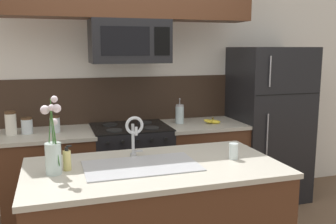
# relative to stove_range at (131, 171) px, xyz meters

# --- Properties ---
(rear_partition) EXTENTS (5.20, 0.10, 2.60)m
(rear_partition) POSITION_rel_stove_range_xyz_m (0.30, 0.38, 0.84)
(rear_partition) COLOR silver
(rear_partition) RESTS_ON ground
(splash_band) EXTENTS (3.22, 0.01, 0.48)m
(splash_band) POSITION_rel_stove_range_xyz_m (-0.00, 0.32, 0.69)
(splash_band) COLOR #332319
(splash_band) RESTS_ON rear_partition
(back_counter_left) EXTENTS (0.85, 0.65, 0.91)m
(back_counter_left) POSITION_rel_stove_range_xyz_m (-0.79, 0.00, -0.01)
(back_counter_left) COLOR #4C2B19
(back_counter_left) RESTS_ON ground
(back_counter_right) EXTENTS (0.84, 0.65, 0.91)m
(back_counter_right) POSITION_rel_stove_range_xyz_m (0.79, 0.00, -0.01)
(back_counter_right) COLOR #4C2B19
(back_counter_right) RESTS_ON ground
(stove_range) EXTENTS (0.76, 0.64, 0.93)m
(stove_range) POSITION_rel_stove_range_xyz_m (0.00, 0.00, 0.00)
(stove_range) COLOR black
(stove_range) RESTS_ON ground
(microwave) EXTENTS (0.74, 0.40, 0.41)m
(microwave) POSITION_rel_stove_range_xyz_m (0.00, -0.02, 1.29)
(microwave) COLOR black
(refrigerator) EXTENTS (0.78, 0.74, 1.70)m
(refrigerator) POSITION_rel_stove_range_xyz_m (1.58, 0.02, 0.39)
(refrigerator) COLOR black
(refrigerator) RESTS_ON ground
(storage_jar_tall) EXTENTS (0.10, 0.10, 0.22)m
(storage_jar_tall) POSITION_rel_stove_range_xyz_m (-1.10, 0.02, 0.56)
(storage_jar_tall) COLOR silver
(storage_jar_tall) RESTS_ON back_counter_left
(storage_jar_medium) EXTENTS (0.10, 0.10, 0.15)m
(storage_jar_medium) POSITION_rel_stove_range_xyz_m (-0.97, 0.03, 0.52)
(storage_jar_medium) COLOR silver
(storage_jar_medium) RESTS_ON back_counter_left
(storage_jar_short) EXTENTS (0.09, 0.09, 0.16)m
(storage_jar_short) POSITION_rel_stove_range_xyz_m (-0.72, 0.00, 0.53)
(storage_jar_short) COLOR silver
(storage_jar_short) RESTS_ON back_counter_left
(banana_bunch) EXTENTS (0.19, 0.16, 0.08)m
(banana_bunch) POSITION_rel_stove_range_xyz_m (0.87, -0.06, 0.47)
(banana_bunch) COLOR yellow
(banana_bunch) RESTS_ON back_counter_right
(french_press) EXTENTS (0.09, 0.09, 0.27)m
(french_press) POSITION_rel_stove_range_xyz_m (0.54, 0.06, 0.55)
(french_press) COLOR silver
(french_press) RESTS_ON back_counter_right
(kitchen_sink) EXTENTS (0.76, 0.44, 0.16)m
(kitchen_sink) POSITION_rel_stove_range_xyz_m (-0.18, -1.25, 0.38)
(kitchen_sink) COLOR #ADAFB5
(kitchen_sink) RESTS_ON island_counter
(sink_faucet) EXTENTS (0.14, 0.14, 0.31)m
(sink_faucet) POSITION_rel_stove_range_xyz_m (-0.18, -1.03, 0.65)
(sink_faucet) COLOR #B7BABF
(sink_faucet) RESTS_ON island_counter
(dish_soap_bottle) EXTENTS (0.06, 0.05, 0.16)m
(dish_soap_bottle) POSITION_rel_stove_range_xyz_m (-0.66, -1.18, 0.52)
(dish_soap_bottle) COLOR #DBCC75
(dish_soap_bottle) RESTS_ON island_counter
(spare_glass) EXTENTS (0.06, 0.06, 0.11)m
(spare_glass) POSITION_rel_stove_range_xyz_m (0.48, -1.28, 0.51)
(spare_glass) COLOR silver
(spare_glass) RESTS_ON island_counter
(flower_vase) EXTENTS (0.12, 0.15, 0.50)m
(flower_vase) POSITION_rel_stove_range_xyz_m (-0.74, -1.24, 0.59)
(flower_vase) COLOR silver
(flower_vase) RESTS_ON island_counter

